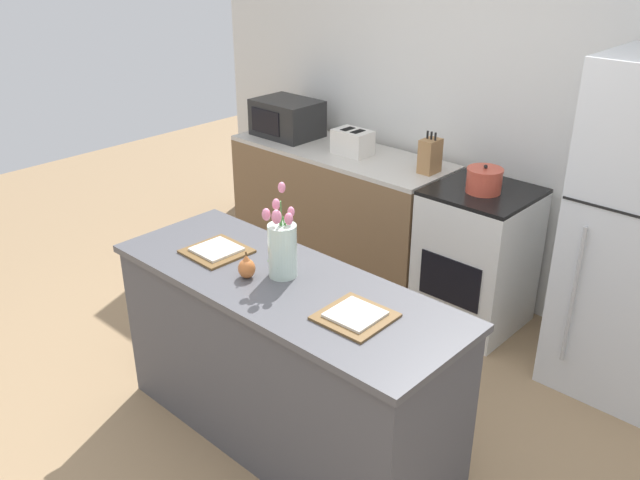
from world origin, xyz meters
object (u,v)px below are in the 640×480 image
(pear_figurine, at_px, (247,267))
(plate_setting_left, at_px, (217,251))
(microwave, at_px, (287,118))
(flower_vase, at_px, (282,247))
(knife_block, at_px, (430,156))
(toaster, at_px, (353,142))
(cooking_pot, at_px, (484,180))
(plate_setting_right, at_px, (355,316))
(stove_range, at_px, (476,258))

(pear_figurine, xyz_separation_m, plate_setting_left, (-0.31, 0.07, -0.04))
(pear_figurine, relative_size, microwave, 0.28)
(flower_vase, distance_m, knife_block, 1.63)
(plate_setting_left, distance_m, toaster, 1.68)
(pear_figurine, distance_m, plate_setting_left, 0.32)
(toaster, xyz_separation_m, knife_block, (0.61, 0.05, 0.03))
(plate_setting_left, relative_size, toaster, 1.03)
(pear_figurine, relative_size, cooking_pot, 0.61)
(pear_figurine, distance_m, plate_setting_right, 0.60)
(stove_range, xyz_separation_m, toaster, (-1.04, -0.01, 0.54))
(stove_range, xyz_separation_m, pear_figurine, (-0.24, -1.69, 0.49))
(toaster, xyz_separation_m, microwave, (-0.65, 0.01, 0.05))
(flower_vase, distance_m, toaster, 1.80)
(microwave, bearing_deg, plate_setting_left, -54.79)
(flower_vase, height_order, toaster, flower_vase)
(knife_block, bearing_deg, stove_range, -5.12)
(cooking_pot, height_order, knife_block, knife_block)
(stove_range, relative_size, plate_setting_right, 3.19)
(toaster, bearing_deg, flower_vase, -59.90)
(flower_vase, xyz_separation_m, microwave, (-1.56, 1.56, 0.01))
(pear_figurine, xyz_separation_m, knife_block, (-0.18, 1.73, 0.08))
(stove_range, relative_size, flower_vase, 2.12)
(flower_vase, relative_size, knife_block, 1.60)
(knife_block, bearing_deg, flower_vase, -79.71)
(microwave, bearing_deg, knife_block, 1.77)
(cooking_pot, relative_size, microwave, 0.45)
(stove_range, bearing_deg, plate_setting_left, -108.79)
(plate_setting_right, bearing_deg, knife_block, 115.17)
(cooking_pot, xyz_separation_m, knife_block, (-0.44, 0.07, 0.04))
(toaster, height_order, microwave, microwave)
(plate_setting_right, distance_m, toaster, 2.13)
(plate_setting_right, height_order, toaster, toaster)
(stove_range, relative_size, toaster, 3.28)
(plate_setting_right, bearing_deg, cooking_pot, 102.07)
(knife_block, bearing_deg, plate_setting_left, -94.23)
(toaster, xyz_separation_m, cooking_pot, (1.05, -0.02, -0.01))
(pear_figurine, bearing_deg, stove_range, 81.78)
(plate_setting_left, height_order, toaster, toaster)
(toaster, height_order, knife_block, knife_block)
(plate_setting_left, distance_m, cooking_pot, 1.69)
(flower_vase, distance_m, plate_setting_right, 0.51)
(toaster, height_order, cooking_pot, toaster)
(knife_block, bearing_deg, toaster, -175.53)
(pear_figurine, height_order, knife_block, knife_block)
(stove_range, distance_m, microwave, 1.79)
(plate_setting_right, bearing_deg, stove_range, 102.23)
(stove_range, xyz_separation_m, plate_setting_left, (-0.55, -1.62, 0.45))
(flower_vase, height_order, pear_figurine, flower_vase)
(pear_figurine, distance_m, toaster, 1.86)
(plate_setting_right, bearing_deg, flower_vase, 173.43)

